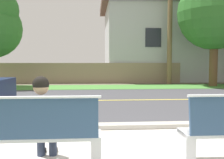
# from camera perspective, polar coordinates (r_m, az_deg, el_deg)

# --- Properties ---
(ground_plane) EXTENTS (140.00, 140.00, 0.00)m
(ground_plane) POSITION_cam_1_polar(r_m,az_deg,el_deg) (11.22, -0.68, -3.54)
(ground_plane) COLOR #665B4C
(curb_edge) EXTENTS (44.00, 0.30, 0.11)m
(curb_edge) POSITION_cam_1_polar(r_m,az_deg,el_deg) (5.67, 2.88, -10.30)
(curb_edge) COLOR #ADA89E
(curb_edge) RESTS_ON ground_plane
(street_asphalt) EXTENTS (52.00, 8.00, 0.01)m
(street_asphalt) POSITION_cam_1_polar(r_m,az_deg,el_deg) (9.74, -0.14, -4.65)
(street_asphalt) COLOR #424247
(street_asphalt) RESTS_ON ground_plane
(road_centre_line) EXTENTS (48.00, 0.14, 0.01)m
(road_centre_line) POSITION_cam_1_polar(r_m,az_deg,el_deg) (9.73, -0.14, -4.62)
(road_centre_line) COLOR #E0CC4C
(road_centre_line) RESTS_ON ground_plane
(far_verge_grass) EXTENTS (48.00, 2.80, 0.02)m
(far_verge_grass) POSITION_cam_1_polar(r_m,az_deg,el_deg) (14.98, -1.57, -1.66)
(far_verge_grass) COLOR #478438
(far_verge_grass) RESTS_ON ground_plane
(bench_left) EXTENTS (1.91, 0.48, 1.01)m
(bench_left) POSITION_cam_1_polar(r_m,az_deg,el_deg) (3.70, -17.74, -11.69)
(bench_left) COLOR silver
(bench_left) RESTS_ON ground_plane
(seated_person_grey) EXTENTS (0.52, 0.68, 1.25)m
(seated_person_grey) POSITION_cam_1_polar(r_m,az_deg,el_deg) (3.78, -15.10, -7.93)
(seated_person_grey) COLOR #333D56
(seated_person_grey) RESTS_ON ground_plane
(shade_tree_left) EXTENTS (4.39, 4.39, 7.25)m
(shade_tree_left) POSITION_cam_1_polar(r_m,az_deg,el_deg) (17.00, 22.43, 14.64)
(shade_tree_left) COLOR brown
(shade_tree_left) RESTS_ON ground_plane
(garden_wall) EXTENTS (13.00, 0.36, 1.40)m
(garden_wall) POSITION_cam_1_polar(r_m,az_deg,el_deg) (17.74, -5.60, 1.42)
(garden_wall) COLOR gray
(garden_wall) RESTS_ON ground_plane
(house_across_street) EXTENTS (12.03, 6.91, 6.34)m
(house_across_street) POSITION_cam_1_polar(r_m,az_deg,el_deg) (22.03, 13.61, 8.34)
(house_across_street) COLOR #B7BCC1
(house_across_street) RESTS_ON ground_plane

